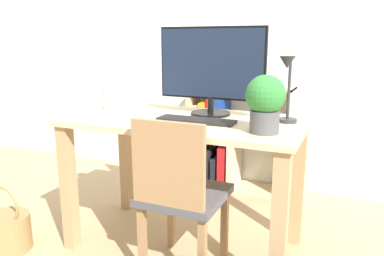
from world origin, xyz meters
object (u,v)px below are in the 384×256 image
object	(u,v)px
desk_lamp	(287,83)
basket	(6,231)
chair	(180,192)
keyboard	(196,120)
vase	(110,96)
monitor	(211,67)
potted_plant	(265,101)
bookshelf	(223,142)

from	to	relation	value
desk_lamp	basket	bearing A→B (deg)	-160.05
chair	keyboard	bearing A→B (deg)	82.04
vase	basket	world-z (taller)	vase
monitor	keyboard	world-z (taller)	monitor
potted_plant	chair	xyz separation A→B (m)	(-0.38, -0.12, -0.46)
monitor	keyboard	size ratio (longest dim) A/B	1.50
monitor	chair	world-z (taller)	monitor
keyboard	vase	distance (m)	0.65
keyboard	vase	world-z (taller)	vase
potted_plant	bookshelf	bearing A→B (deg)	117.17
potted_plant	chair	bearing A→B (deg)	-162.14
monitor	bookshelf	xyz separation A→B (m)	(-0.20, 0.83, -0.66)
keyboard	vase	bearing A→B (deg)	168.65
monitor	bookshelf	world-z (taller)	monitor
potted_plant	basket	world-z (taller)	potted_plant
desk_lamp	potted_plant	world-z (taller)	desk_lamp
chair	basket	xyz separation A→B (m)	(-1.02, -0.19, -0.34)
desk_lamp	bookshelf	world-z (taller)	desk_lamp
vase	keyboard	bearing A→B (deg)	-11.35
vase	desk_lamp	xyz separation A→B (m)	(1.07, -0.00, 0.12)
vase	bookshelf	bearing A→B (deg)	64.60
desk_lamp	keyboard	bearing A→B (deg)	-164.16
potted_plant	desk_lamp	bearing A→B (deg)	75.15
chair	bookshelf	bearing A→B (deg)	89.75
monitor	desk_lamp	size ratio (longest dim) A/B	1.80
keyboard	bookshelf	size ratio (longest dim) A/B	0.49
potted_plant	basket	bearing A→B (deg)	-167.60
monitor	keyboard	xyz separation A→B (m)	(-0.00, -0.21, -0.26)
keyboard	potted_plant	distance (m)	0.42
monitor	desk_lamp	xyz separation A→B (m)	(0.44, -0.09, -0.06)
vase	desk_lamp	world-z (taller)	desk_lamp
vase	basket	xyz separation A→B (m)	(-0.38, -0.53, -0.74)
vase	bookshelf	size ratio (longest dim) A/B	0.23
keyboard	bookshelf	distance (m)	1.13
chair	bookshelf	size ratio (longest dim) A/B	0.99
potted_plant	keyboard	bearing A→B (deg)	165.93
keyboard	basket	world-z (taller)	keyboard
vase	bookshelf	xyz separation A→B (m)	(0.43, 0.91, -0.47)
keyboard	bookshelf	world-z (taller)	bookshelf
vase	monitor	bearing A→B (deg)	7.55
potted_plant	basket	xyz separation A→B (m)	(-1.40, -0.31, -0.80)
bookshelf	basket	size ratio (longest dim) A/B	2.16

